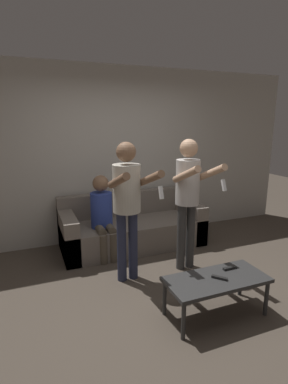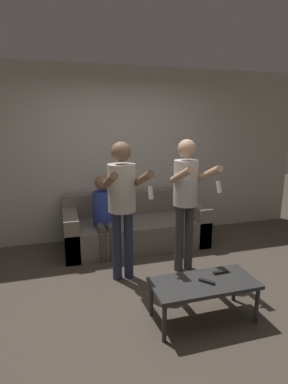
{
  "view_description": "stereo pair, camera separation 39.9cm",
  "coord_description": "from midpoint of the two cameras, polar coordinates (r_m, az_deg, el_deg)",
  "views": [
    {
      "loc": [
        -1.32,
        -2.64,
        1.88
      ],
      "look_at": [
        0.13,
        0.97,
        0.95
      ],
      "focal_mm": 28.0,
      "sensor_mm": 36.0,
      "label": 1
    },
    {
      "loc": [
        -0.94,
        -2.77,
        1.88
      ],
      "look_at": [
        0.13,
        0.97,
        0.95
      ],
      "focal_mm": 28.0,
      "sensor_mm": 36.0,
      "label": 2
    }
  ],
  "objects": [
    {
      "name": "person_standing_right",
      "position": [
        3.7,
        11.11,
        -0.02
      ],
      "size": [
        0.42,
        0.68,
        1.67
      ],
      "color": "#383838",
      "rests_on": "ground_plane"
    },
    {
      "name": "coffee_table",
      "position": [
        3.06,
        15.2,
        -16.92
      ],
      "size": [
        1.0,
        0.46,
        0.4
      ],
      "color": "#2D2D2D",
      "rests_on": "ground_plane"
    },
    {
      "name": "wall_back",
      "position": [
        4.8,
        -2.28,
        7.05
      ],
      "size": [
        6.4,
        0.06,
        2.7
      ],
      "color": "#B7B2A8",
      "rests_on": "ground_plane"
    },
    {
      "name": "remote_far",
      "position": [
        3.22,
        17.92,
        -14.4
      ],
      "size": [
        0.15,
        0.04,
        0.02
      ],
      "color": "black",
      "rests_on": "coffee_table"
    },
    {
      "name": "person_standing_left",
      "position": [
        3.41,
        -0.84,
        -0.86
      ],
      "size": [
        0.44,
        0.73,
        1.66
      ],
      "color": "#282D47",
      "rests_on": "ground_plane"
    },
    {
      "name": "couch",
      "position": [
        4.64,
        0.77,
        -6.9
      ],
      "size": [
        2.13,
        0.87,
        0.78
      ],
      "color": "slate",
      "rests_on": "ground_plane"
    },
    {
      "name": "person_seated",
      "position": [
        4.24,
        -4.95,
        -3.78
      ],
      "size": [
        0.3,
        0.53,
        1.15
      ],
      "color": "brown",
      "rests_on": "ground_plane"
    },
    {
      "name": "remote_near",
      "position": [
        3.02,
        15.77,
        -16.17
      ],
      "size": [
        0.13,
        0.14,
        0.02
      ],
      "color": "black",
      "rests_on": "coffee_table"
    },
    {
      "name": "ground_plane",
      "position": [
        3.48,
        5.98,
        -19.35
      ],
      "size": [
        14.0,
        14.0,
        0.0
      ],
      "primitive_type": "plane",
      "color": "#4C4238"
    }
  ]
}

